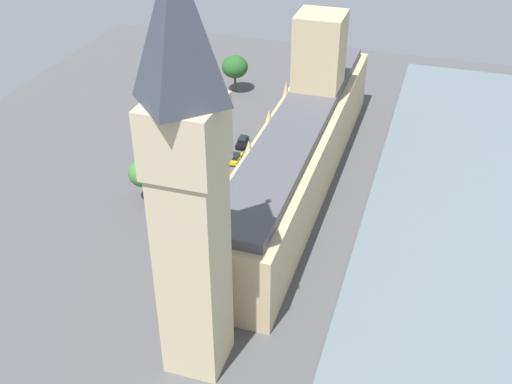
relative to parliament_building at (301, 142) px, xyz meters
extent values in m
plane|color=#4C4C4F|center=(1.99, 1.98, -7.66)|extent=(145.03, 145.03, 0.00)
cube|color=slate|center=(-27.85, 1.98, -7.54)|extent=(29.26, 130.52, 0.25)
cube|color=tan|center=(-0.01, 1.98, -1.65)|extent=(11.77, 75.03, 12.02)
cube|color=tan|center=(-0.01, -11.53, 6.05)|extent=(8.54, 8.54, 27.43)
cube|color=#4C4C54|center=(-0.01, 1.98, 5.16)|extent=(8.95, 72.03, 1.60)
cone|color=tan|center=(5.48, -31.79, 5.64)|extent=(1.20, 1.20, 2.56)
cone|color=tan|center=(5.48, -20.53, 5.69)|extent=(1.20, 1.20, 2.66)
cone|color=tan|center=(5.48, -9.28, 5.85)|extent=(1.20, 1.20, 2.99)
cone|color=tan|center=(5.48, 1.98, 5.42)|extent=(1.20, 1.20, 2.12)
cone|color=tan|center=(5.48, 13.23, 5.35)|extent=(1.20, 1.20, 1.98)
cone|color=tan|center=(5.48, 24.48, 5.90)|extent=(1.20, 1.20, 3.08)
cone|color=tan|center=(5.48, 35.74, 5.45)|extent=(1.20, 1.20, 2.19)
cube|color=#CCBA8E|center=(1.51, 45.82, 6.33)|extent=(6.87, 6.87, 27.99)
cube|color=#CCBA8E|center=(1.51, 45.82, 24.14)|extent=(7.56, 7.56, 7.63)
cylinder|color=silver|center=(5.44, 45.82, 24.14)|extent=(0.25, 5.22, 5.22)
torus|color=black|center=(5.44, 45.82, 24.14)|extent=(0.24, 5.46, 5.46)
cylinder|color=silver|center=(1.51, 41.89, 24.14)|extent=(5.22, 0.25, 5.22)
torus|color=black|center=(1.51, 41.89, 24.14)|extent=(5.46, 0.24, 5.46)
pyramid|color=#383D47|center=(1.51, 45.82, 35.44)|extent=(7.56, 7.56, 14.97)
cube|color=black|center=(14.14, -8.83, -6.95)|extent=(1.94, 4.61, 0.75)
cube|color=black|center=(14.16, -9.06, -6.25)|extent=(1.56, 2.60, 0.65)
cylinder|color=black|center=(13.30, -7.42, -7.32)|extent=(0.28, 0.69, 0.68)
cylinder|color=black|center=(14.85, -7.34, -7.32)|extent=(0.28, 0.69, 0.68)
cylinder|color=black|center=(13.44, -10.32, -7.32)|extent=(0.28, 0.69, 0.68)
cylinder|color=black|center=(14.99, -10.24, -7.32)|extent=(0.28, 0.69, 0.68)
cube|color=gold|center=(13.34, -2.22, -6.95)|extent=(1.90, 4.05, 0.75)
cube|color=black|center=(13.34, -2.02, -6.25)|extent=(1.57, 2.28, 0.65)
cylinder|color=black|center=(14.19, -3.49, -7.32)|extent=(0.26, 0.68, 0.68)
cylinder|color=black|center=(12.53, -3.52, -7.32)|extent=(0.26, 0.68, 0.68)
cylinder|color=black|center=(14.14, -0.92, -7.32)|extent=(0.26, 0.68, 0.68)
cylinder|color=black|center=(12.49, -0.95, -7.32)|extent=(0.26, 0.68, 0.68)
cube|color=red|center=(15.59, 15.07, -5.01)|extent=(3.11, 10.63, 4.20)
cube|color=black|center=(15.59, 15.07, -4.93)|extent=(3.15, 10.23, 0.70)
cylinder|color=black|center=(16.95, 11.47, -7.11)|extent=(0.41, 1.12, 1.10)
cylinder|color=black|center=(14.66, 11.33, -7.11)|extent=(0.41, 1.12, 1.10)
cylinder|color=black|center=(16.52, 18.81, -7.11)|extent=(0.41, 1.12, 1.10)
cylinder|color=black|center=(14.23, 18.67, -7.11)|extent=(0.41, 1.12, 1.10)
cylinder|color=maroon|center=(8.59, 26.09, -6.95)|extent=(0.59, 0.59, 1.44)
sphere|color=#8C6647|center=(8.59, 26.09, -6.09)|extent=(0.28, 0.28, 0.28)
cube|color=#336B60|center=(8.68, 26.38, -6.87)|extent=(0.35, 0.19, 0.26)
cylinder|color=#336B60|center=(8.93, 28.60, -6.94)|extent=(0.68, 0.68, 1.44)
sphere|color=beige|center=(8.93, 28.60, -6.09)|extent=(0.28, 0.28, 0.28)
cube|color=gray|center=(9.16, 28.40, -6.87)|extent=(0.29, 0.32, 0.26)
cylinder|color=maroon|center=(9.18, -19.17, -6.95)|extent=(0.65, 0.65, 1.42)
sphere|color=beige|center=(9.18, -19.17, -6.10)|extent=(0.27, 0.27, 0.27)
cube|color=maroon|center=(9.34, -18.91, -6.88)|extent=(0.33, 0.26, 0.26)
cylinder|color=brown|center=(23.63, 15.03, -5.88)|extent=(0.56, 0.56, 3.56)
ellipsoid|color=#387533|center=(23.63, 15.03, -2.00)|extent=(5.61, 5.61, 4.77)
cylinder|color=brown|center=(24.16, -33.48, -5.68)|extent=(0.56, 0.56, 3.97)
ellipsoid|color=#235623|center=(24.16, -33.48, -1.42)|extent=(6.07, 6.07, 5.16)
cylinder|color=black|center=(22.90, 4.30, -5.01)|extent=(0.18, 0.18, 5.31)
sphere|color=#F2EAC6|center=(22.90, 4.30, -2.08)|extent=(0.56, 0.56, 0.56)
camera|label=1|loc=(-22.17, 97.07, 53.84)|focal=44.34mm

